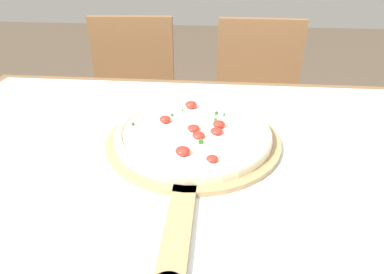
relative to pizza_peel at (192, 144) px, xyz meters
The scene contains 6 objects.
dining_table 0.14m from the pizza_peel, 116.06° to the right, with size 1.37×1.02×0.78m.
towel_cloth 0.08m from the pizza_peel, 116.06° to the right, with size 1.29×0.94×0.00m.
pizza_peel is the anchor object (origin of this frame).
pizza 0.03m from the pizza_peel, 89.71° to the left, with size 0.37×0.37×0.04m.
chair_left 0.90m from the pizza_peel, 114.07° to the left, with size 0.43×0.43×0.90m.
chair_right 0.86m from the pizza_peel, 73.87° to the left, with size 0.41×0.41×0.90m.
Camera 1 is at (0.09, -0.60, 1.20)m, focal length 32.00 mm.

